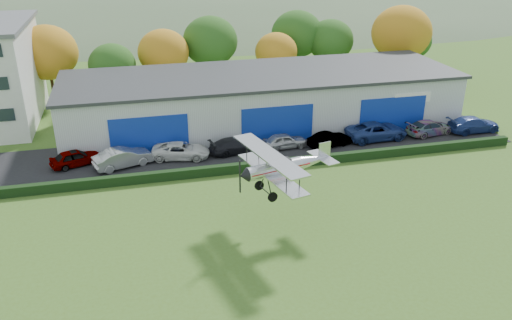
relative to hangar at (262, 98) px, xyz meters
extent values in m
plane|color=#405F1E|center=(-5.00, -27.98, -2.66)|extent=(300.00, 300.00, 0.00)
cube|color=black|center=(-2.00, -6.98, -2.63)|extent=(48.00, 9.00, 0.05)
cube|color=black|center=(-2.00, -11.78, -2.26)|extent=(46.00, 0.60, 0.80)
cube|color=#B2B7BC|center=(0.00, 0.02, -0.16)|extent=(40.00, 12.00, 5.00)
cube|color=#2D3033|center=(0.00, 0.02, 2.49)|extent=(40.60, 12.60, 0.30)
cube|color=#102D9D|center=(-12.00, -6.03, -0.86)|extent=(7.00, 0.12, 3.60)
cube|color=#102D9D|center=(0.00, -6.03, -0.86)|extent=(7.00, 0.12, 3.60)
cube|color=#102D9D|center=(12.00, -6.03, -0.86)|extent=(7.00, 0.12, 3.60)
cylinder|color=#3D2614|center=(-22.00, 12.02, -1.08)|extent=(0.36, 0.36, 3.15)
ellipsoid|color=#B05C15|center=(-22.00, 12.02, 3.37)|extent=(6.84, 6.84, 6.16)
cylinder|color=#3D2614|center=(-15.00, 10.02, -1.43)|extent=(0.36, 0.36, 2.45)
ellipsoid|color=#1E4C14|center=(-15.00, 10.02, 2.03)|extent=(5.32, 5.32, 4.79)
cylinder|color=#3D2614|center=(-9.00, 12.02, -1.26)|extent=(0.36, 0.36, 2.80)
ellipsoid|color=#B05C15|center=(-9.00, 12.02, 2.70)|extent=(6.08, 6.08, 5.47)
cylinder|color=#3D2614|center=(-3.00, 14.02, -1.08)|extent=(0.36, 0.36, 3.15)
ellipsoid|color=#1E4C14|center=(-3.00, 14.02, 3.37)|extent=(6.84, 6.84, 6.16)
cylinder|color=#3D2614|center=(5.00, 12.02, -1.43)|extent=(0.36, 0.36, 2.45)
ellipsoid|color=#B05C15|center=(5.00, 12.02, 2.03)|extent=(5.32, 5.32, 4.79)
cylinder|color=#3D2614|center=(13.00, 14.02, -1.26)|extent=(0.36, 0.36, 2.80)
ellipsoid|color=#1E4C14|center=(13.00, 14.02, 2.70)|extent=(6.08, 6.08, 5.47)
cylinder|color=#3D2614|center=(21.00, 10.02, -0.91)|extent=(0.36, 0.36, 3.50)
ellipsoid|color=#B05C15|center=(21.00, 10.02, 4.04)|extent=(7.60, 7.60, 6.84)
cylinder|color=#3D2614|center=(25.00, 14.02, -1.43)|extent=(0.36, 0.36, 2.45)
ellipsoid|color=#1E4C14|center=(25.00, 14.02, 2.03)|extent=(5.32, 5.32, 4.79)
cylinder|color=#3D2614|center=(9.00, 16.02, -1.08)|extent=(0.36, 0.36, 3.15)
ellipsoid|color=#1E4C14|center=(9.00, 16.02, 3.37)|extent=(6.84, 6.84, 6.16)
ellipsoid|color=#4C6642|center=(15.00, 112.02, -18.06)|extent=(320.00, 196.00, 56.00)
ellipsoid|color=#4C6642|center=(85.00, 112.02, -12.56)|extent=(240.00, 126.00, 36.00)
imported|color=gray|center=(-18.46, -7.07, -1.88)|extent=(4.59, 3.09, 1.45)
imported|color=silver|center=(-14.46, -8.30, -1.78)|extent=(5.34, 3.33, 1.66)
imported|color=silver|center=(-9.43, -7.68, -1.90)|extent=(5.48, 3.37, 1.42)
imported|color=black|center=(-4.43, -7.60, -1.90)|extent=(5.11, 2.78, 1.40)
imported|color=silver|center=(0.25, -7.65, -1.90)|extent=(4.24, 1.93, 1.41)
imported|color=gray|center=(4.44, -8.34, -1.91)|extent=(4.45, 2.47, 1.39)
imported|color=navy|center=(9.58, -7.65, -1.77)|extent=(6.15, 3.03, 1.68)
imported|color=gray|center=(15.30, -7.75, -1.88)|extent=(5.28, 2.86, 1.45)
imported|color=navy|center=(19.98, -8.14, -1.82)|extent=(5.45, 2.31, 1.57)
cylinder|color=silver|center=(-4.60, -21.05, 1.81)|extent=(4.06, 1.83, 0.93)
cone|color=silver|center=(-1.57, -20.32, 1.81)|extent=(2.44, 1.44, 0.93)
cone|color=black|center=(-6.77, -21.57, 1.81)|extent=(0.72, 1.03, 0.93)
cube|color=#A50914|center=(-4.30, -20.98, 1.86)|extent=(4.46, 1.95, 0.06)
cube|color=black|center=(-4.10, -20.93, 2.25)|extent=(1.36, 0.90, 0.26)
cube|color=silver|center=(-4.80, -21.10, 1.50)|extent=(3.01, 7.57, 0.10)
cube|color=silver|center=(-5.01, -21.15, 2.90)|extent=(3.21, 8.00, 0.10)
cylinder|color=black|center=(-4.63, -23.83, 2.20)|extent=(0.08, 0.08, 1.35)
cylinder|color=black|center=(-3.72, -23.61, 2.20)|extent=(0.08, 0.08, 1.35)
cylinder|color=black|center=(-5.89, -18.58, 2.20)|extent=(0.08, 0.08, 1.35)
cylinder|color=black|center=(-4.98, -18.36, 2.20)|extent=(0.08, 0.08, 1.35)
cylinder|color=black|center=(-4.92, -21.50, 2.54)|extent=(0.11, 0.23, 0.77)
cylinder|color=black|center=(-5.09, -20.79, 2.54)|extent=(0.11, 0.23, 0.77)
cylinder|color=black|center=(-5.10, -21.62, 0.93)|extent=(0.24, 0.72, 1.27)
cylinder|color=black|center=(-5.31, -20.77, 0.93)|extent=(0.24, 0.72, 1.27)
cylinder|color=black|center=(-5.21, -21.20, 0.30)|extent=(0.53, 1.94, 0.07)
cylinder|color=black|center=(-4.99, -22.10, 0.30)|extent=(0.68, 0.30, 0.66)
cylinder|color=black|center=(-5.43, -20.29, 0.30)|extent=(0.68, 0.30, 0.66)
cylinder|color=black|center=(-0.87, -20.15, 1.55)|extent=(0.39, 0.15, 0.44)
cube|color=silver|center=(-0.87, -20.15, 1.86)|extent=(1.54, 2.84, 0.06)
cube|color=silver|center=(-0.77, -20.12, 2.38)|extent=(0.92, 0.28, 1.14)
cube|color=black|center=(-7.05, -21.64, 1.81)|extent=(0.09, 0.14, 2.28)
camera|label=1|loc=(-13.30, -51.04, 16.32)|focal=36.76mm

